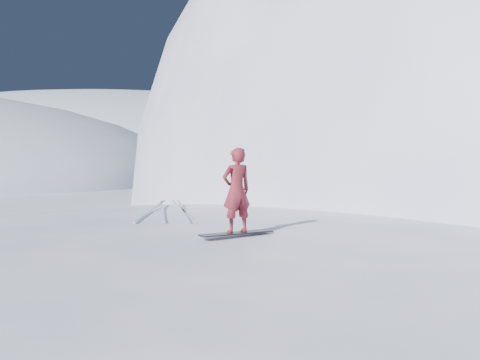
{
  "coord_description": "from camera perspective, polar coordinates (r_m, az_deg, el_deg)",
  "views": [
    {
      "loc": [
        1.69,
        -11.44,
        4.15
      ],
      "look_at": [
        0.78,
        0.87,
        3.5
      ],
      "focal_mm": 40.0,
      "sensor_mm": 36.0,
      "label": 1
    }
  ],
  "objects": [
    {
      "name": "far_ridge_c",
      "position": [
        128.47,
        -14.72,
        1.05
      ],
      "size": [
        140.0,
        90.0,
        36.0
      ],
      "primitive_type": "ellipsoid",
      "color": "white",
      "rests_on": "ground"
    },
    {
      "name": "near_ridge",
      "position": [
        15.04,
        1.48,
        -13.0
      ],
      "size": [
        36.0,
        28.0,
        4.8
      ],
      "primitive_type": "ellipsoid",
      "color": "white",
      "rests_on": "ground"
    },
    {
      "name": "ground",
      "position": [
        12.29,
        -4.1,
        -16.73
      ],
      "size": [
        400.0,
        400.0,
        0.0
      ],
      "primitive_type": "plane",
      "color": "white",
      "rests_on": "ground"
    },
    {
      "name": "board_tracks",
      "position": [
        16.32,
        -7.49,
        -3.1
      ],
      "size": [
        2.21,
        5.98,
        0.04
      ],
      "color": "silver",
      "rests_on": "ground"
    },
    {
      "name": "peak_shoulder",
      "position": [
        32.79,
        18.93,
        -4.43
      ],
      "size": [
        28.0,
        24.0,
        18.0
      ],
      "primitive_type": "ellipsoid",
      "color": "white",
      "rests_on": "ground"
    },
    {
      "name": "wind_bumps",
      "position": [
        14.36,
        -5.1,
        -13.8
      ],
      "size": [
        16.0,
        14.4,
        1.0
      ],
      "color": "white",
      "rests_on": "ground"
    },
    {
      "name": "snowboard",
      "position": [
        11.48,
        -0.37,
        -5.68
      ],
      "size": [
        1.57,
        1.19,
        0.03
      ],
      "primitive_type": "cube",
      "rotation": [
        0.0,
        0.0,
        0.59
      ],
      "color": "black",
      "rests_on": "near_ridge"
    },
    {
      "name": "snowboarder",
      "position": [
        11.38,
        -0.37,
        -1.1
      ],
      "size": [
        0.79,
        0.73,
        1.81
      ],
      "primitive_type": "imported",
      "rotation": [
        0.0,
        0.0,
        3.73
      ],
      "color": "maroon",
      "rests_on": "snowboard"
    }
  ]
}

